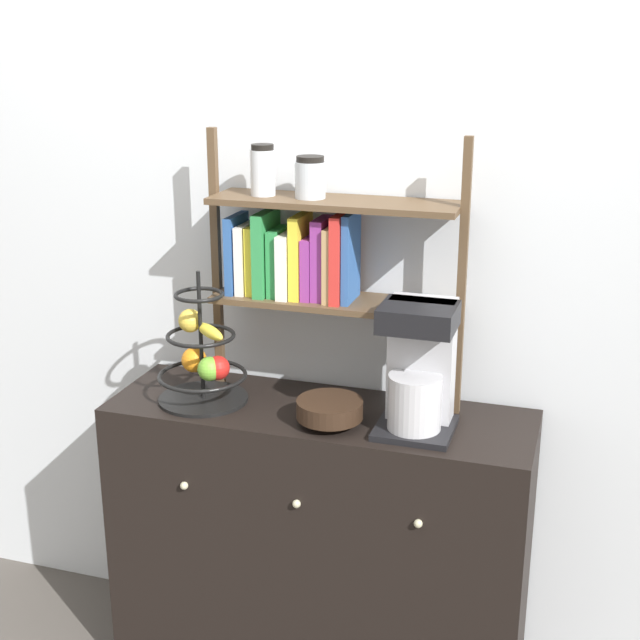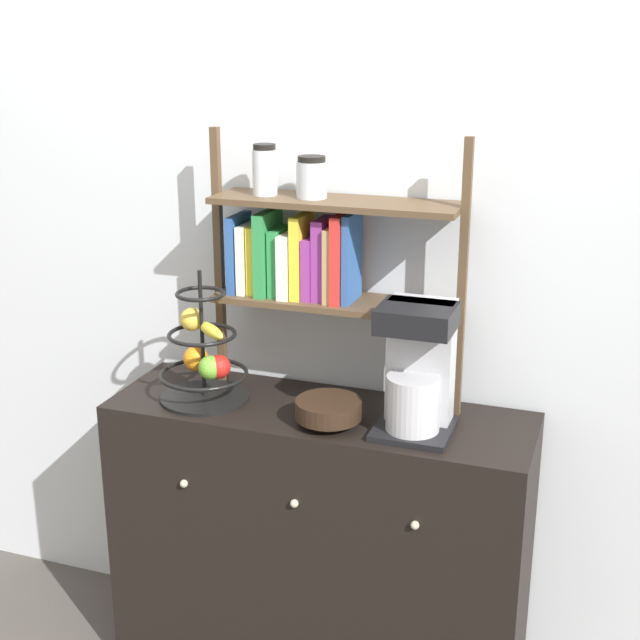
# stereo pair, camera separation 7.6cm
# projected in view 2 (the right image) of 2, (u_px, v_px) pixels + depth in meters

# --- Properties ---
(wall_back) EXTENTS (7.00, 0.05, 2.60)m
(wall_back) POSITION_uv_depth(u_px,v_px,m) (346.00, 259.00, 2.70)
(wall_back) COLOR silver
(wall_back) RESTS_ON ground_plane
(sideboard) EXTENTS (1.25, 0.42, 0.90)m
(sideboard) POSITION_uv_depth(u_px,v_px,m) (319.00, 545.00, 2.74)
(sideboard) COLOR black
(sideboard) RESTS_ON ground_plane
(coffee_maker) EXTENTS (0.21, 0.21, 0.37)m
(coffee_maker) POSITION_uv_depth(u_px,v_px,m) (417.00, 369.00, 2.42)
(coffee_maker) COLOR black
(coffee_maker) RESTS_ON sideboard
(fruit_stand) EXTENTS (0.27, 0.27, 0.40)m
(fruit_stand) POSITION_uv_depth(u_px,v_px,m) (204.00, 358.00, 2.64)
(fruit_stand) COLOR black
(fruit_stand) RESTS_ON sideboard
(wooden_bowl) EXTENTS (0.19, 0.19, 0.07)m
(wooden_bowl) POSITION_uv_depth(u_px,v_px,m) (328.00, 410.00, 2.49)
(wooden_bowl) COLOR black
(wooden_bowl) RESTS_ON sideboard
(shelf_hutch) EXTENTS (0.76, 0.20, 0.79)m
(shelf_hutch) POSITION_uv_depth(u_px,v_px,m) (309.00, 250.00, 2.58)
(shelf_hutch) COLOR brown
(shelf_hutch) RESTS_ON sideboard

